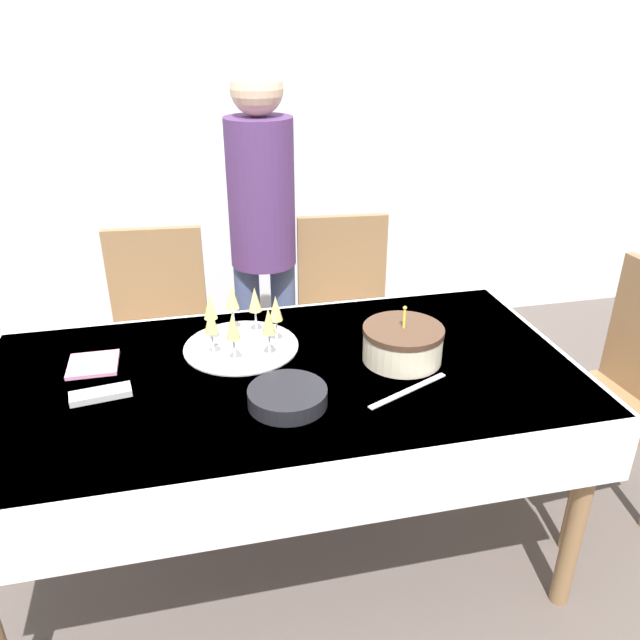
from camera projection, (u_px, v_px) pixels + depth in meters
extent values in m
plane|color=#564C47|center=(288.00, 553.00, 2.25)|extent=(12.00, 12.00, 0.00)
cube|color=silver|center=(222.00, 101.00, 3.21)|extent=(8.00, 0.05, 2.70)
cube|color=white|center=(283.00, 375.00, 1.92)|extent=(1.80, 0.91, 0.03)
cube|color=white|center=(284.00, 400.00, 1.96)|extent=(1.83, 0.94, 0.21)
cylinder|color=olive|center=(578.00, 515.00, 1.91)|extent=(0.06, 0.06, 0.73)
cylinder|color=olive|center=(40.00, 437.00, 2.27)|extent=(0.06, 0.06, 0.73)
cylinder|color=olive|center=(468.00, 383.00, 2.60)|extent=(0.06, 0.06, 0.73)
cube|color=olive|center=(160.00, 363.00, 2.59)|extent=(0.45, 0.45, 0.04)
cube|color=olive|center=(157.00, 285.00, 2.64)|extent=(0.40, 0.07, 0.50)
cylinder|color=olive|center=(207.00, 431.00, 2.56)|extent=(0.04, 0.04, 0.43)
cylinder|color=olive|center=(117.00, 438.00, 2.51)|extent=(0.04, 0.04, 0.43)
cylinder|color=olive|center=(209.00, 385.00, 2.88)|extent=(0.04, 0.04, 0.43)
cylinder|color=olive|center=(129.00, 390.00, 2.83)|extent=(0.04, 0.04, 0.43)
cube|color=olive|center=(348.00, 342.00, 2.75)|extent=(0.46, 0.46, 0.04)
cube|color=olive|center=(342.00, 270.00, 2.80)|extent=(0.40, 0.07, 0.50)
cylinder|color=olive|center=(395.00, 406.00, 2.72)|extent=(0.04, 0.04, 0.43)
cylinder|color=olive|center=(313.00, 413.00, 2.67)|extent=(0.04, 0.04, 0.43)
cylinder|color=olive|center=(377.00, 365.00, 3.04)|extent=(0.04, 0.04, 0.43)
cylinder|color=olive|center=(304.00, 370.00, 2.99)|extent=(0.04, 0.04, 0.43)
cube|color=olive|center=(594.00, 409.00, 2.28)|extent=(0.45, 0.45, 0.04)
cylinder|color=olive|center=(573.00, 501.00, 2.18)|extent=(0.04, 0.04, 0.43)
cylinder|color=olive|center=(515.00, 441.00, 2.49)|extent=(0.04, 0.04, 0.43)
cylinder|color=olive|center=(591.00, 426.00, 2.59)|extent=(0.04, 0.04, 0.43)
cylinder|color=beige|center=(402.00, 346.00, 1.96)|extent=(0.25, 0.25, 0.09)
cylinder|color=#4C3323|center=(403.00, 330.00, 1.94)|extent=(0.25, 0.25, 0.02)
cylinder|color=yellow|center=(404.00, 319.00, 1.92)|extent=(0.01, 0.01, 0.06)
sphere|color=#F9CC4C|center=(405.00, 308.00, 1.90)|extent=(0.01, 0.01, 0.01)
cylinder|color=silver|center=(241.00, 347.00, 2.05)|extent=(0.38, 0.38, 0.01)
cylinder|color=silver|center=(277.00, 343.00, 2.06)|extent=(0.05, 0.05, 0.00)
cylinder|color=silver|center=(277.00, 331.00, 2.04)|extent=(0.01, 0.01, 0.08)
cone|color=#E0CC72|center=(276.00, 308.00, 2.01)|extent=(0.04, 0.04, 0.08)
cylinder|color=silver|center=(257.00, 334.00, 2.13)|extent=(0.05, 0.05, 0.00)
cylinder|color=silver|center=(256.00, 322.00, 2.11)|extent=(0.01, 0.01, 0.08)
cone|color=#E0CC72|center=(255.00, 299.00, 2.07)|extent=(0.04, 0.04, 0.08)
cylinder|color=silver|center=(235.00, 331.00, 2.14)|extent=(0.05, 0.05, 0.00)
cylinder|color=silver|center=(234.00, 319.00, 2.13)|extent=(0.01, 0.01, 0.08)
cone|color=#E0CC72|center=(232.00, 297.00, 2.09)|extent=(0.04, 0.04, 0.08)
cylinder|color=silver|center=(213.00, 342.00, 2.08)|extent=(0.05, 0.05, 0.00)
cylinder|color=silver|center=(212.00, 330.00, 2.06)|extent=(0.01, 0.01, 0.08)
cone|color=#E0CC72|center=(210.00, 306.00, 2.02)|extent=(0.04, 0.04, 0.08)
cylinder|color=silver|center=(214.00, 357.00, 1.98)|extent=(0.05, 0.05, 0.00)
cylinder|color=silver|center=(213.00, 344.00, 1.96)|extent=(0.01, 0.01, 0.08)
cone|color=#E0CC72|center=(211.00, 320.00, 1.93)|extent=(0.04, 0.04, 0.08)
cylinder|color=silver|center=(235.00, 363.00, 1.95)|extent=(0.05, 0.05, 0.00)
cylinder|color=silver|center=(234.00, 350.00, 1.93)|extent=(0.01, 0.01, 0.08)
cone|color=#E0CC72|center=(233.00, 326.00, 1.89)|extent=(0.04, 0.04, 0.08)
cylinder|color=silver|center=(270.00, 357.00, 1.98)|extent=(0.05, 0.05, 0.00)
cylinder|color=silver|center=(269.00, 345.00, 1.96)|extent=(0.01, 0.01, 0.08)
cone|color=#E0CC72|center=(269.00, 321.00, 1.92)|extent=(0.04, 0.04, 0.08)
cylinder|color=black|center=(288.00, 403.00, 1.75)|extent=(0.22, 0.22, 0.01)
cylinder|color=black|center=(288.00, 401.00, 1.75)|extent=(0.22, 0.22, 0.01)
cylinder|color=black|center=(288.00, 399.00, 1.75)|extent=(0.22, 0.22, 0.01)
cylinder|color=black|center=(288.00, 397.00, 1.74)|extent=(0.22, 0.22, 0.01)
cylinder|color=black|center=(287.00, 395.00, 1.74)|extent=(0.22, 0.22, 0.01)
cylinder|color=black|center=(287.00, 393.00, 1.74)|extent=(0.22, 0.22, 0.01)
cylinder|color=black|center=(287.00, 390.00, 1.73)|extent=(0.22, 0.22, 0.01)
cube|color=silver|center=(408.00, 391.00, 1.81)|extent=(0.28, 0.14, 0.00)
cube|color=silver|center=(101.00, 394.00, 1.78)|extent=(0.18, 0.08, 0.02)
cube|color=pink|center=(93.00, 364.00, 1.94)|extent=(0.15, 0.15, 0.01)
cylinder|color=#3F4C72|center=(250.00, 343.00, 2.88)|extent=(0.11, 0.11, 0.77)
cylinder|color=#3F4C72|center=(284.00, 339.00, 2.91)|extent=(0.11, 0.11, 0.77)
cylinder|color=#4C2D60|center=(261.00, 194.00, 2.59)|extent=(0.28, 0.28, 0.61)
sphere|color=#D8B293|center=(257.00, 88.00, 2.41)|extent=(0.21, 0.21, 0.21)
cylinder|color=olive|center=(2.00, 389.00, 2.74)|extent=(0.03, 0.03, 0.54)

